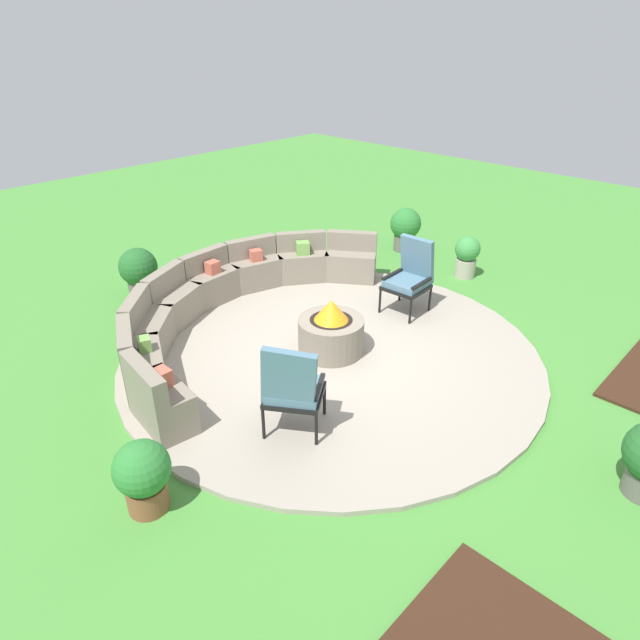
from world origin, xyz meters
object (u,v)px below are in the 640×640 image
at_px(lounge_chair_front_left, 292,387).
at_px(potted_plant_4, 143,474).
at_px(potted_plant_2, 467,255).
at_px(fire_pit, 331,331).
at_px(potted_plant_0, 405,227).
at_px(curved_stone_bench, 227,301).
at_px(potted_plant_1, 139,271).
at_px(lounge_chair_front_right, 410,275).

bearing_deg(lounge_chair_front_left, potted_plant_4, -132.42).
bearing_deg(potted_plant_2, lounge_chair_front_left, -169.98).
distance_m(fire_pit, potted_plant_0, 4.15).
bearing_deg(curved_stone_bench, potted_plant_0, -1.07).
bearing_deg(potted_plant_4, fire_pit, 10.72).
xyz_separation_m(curved_stone_bench, potted_plant_0, (4.24, -0.08, 0.08)).
height_order(fire_pit, potted_plant_1, potted_plant_1).
relative_size(curved_stone_bench, lounge_chair_front_left, 4.43).
bearing_deg(lounge_chair_front_right, potted_plant_1, 33.95).
height_order(potted_plant_0, potted_plant_1, potted_plant_1).
height_order(curved_stone_bench, lounge_chair_front_left, lounge_chair_front_left).
height_order(fire_pit, potted_plant_0, potted_plant_0).
height_order(fire_pit, lounge_chair_front_right, lounge_chair_front_right).
height_order(curved_stone_bench, lounge_chair_front_right, lounge_chair_front_right).
bearing_deg(potted_plant_0, potted_plant_4, -162.56).
height_order(curved_stone_bench, potted_plant_0, curved_stone_bench).
height_order(lounge_chair_front_right, potted_plant_0, lounge_chair_front_right).
relative_size(lounge_chair_front_right, potted_plant_2, 1.55).
height_order(curved_stone_bench, potted_plant_2, curved_stone_bench).
xyz_separation_m(fire_pit, lounge_chair_front_left, (-1.48, -0.82, 0.28)).
relative_size(potted_plant_1, potted_plant_2, 1.16).
distance_m(lounge_chair_front_left, potted_plant_1, 4.24).
height_order(lounge_chair_front_right, potted_plant_2, lounge_chair_front_right).
relative_size(lounge_chair_front_left, potted_plant_0, 1.35).
height_order(fire_pit, potted_plant_2, fire_pit).
bearing_deg(lounge_chair_front_left, curved_stone_bench, 122.68).
distance_m(fire_pit, lounge_chair_front_right, 1.72).
distance_m(lounge_chair_front_left, potted_plant_0, 5.84).
relative_size(curved_stone_bench, lounge_chair_front_right, 4.43).
distance_m(potted_plant_0, potted_plant_2, 1.56).
distance_m(fire_pit, potted_plant_4, 3.14).
distance_m(potted_plant_0, potted_plant_4, 7.25).
xyz_separation_m(fire_pit, lounge_chair_front_right, (1.70, -0.03, 0.28)).
relative_size(fire_pit, lounge_chair_front_right, 0.77).
relative_size(curved_stone_bench, potted_plant_4, 6.86).
bearing_deg(fire_pit, potted_plant_4, -169.28).
bearing_deg(potted_plant_4, potted_plant_2, 5.58).
height_order(lounge_chair_front_right, potted_plant_1, lounge_chair_front_right).
height_order(lounge_chair_front_right, potted_plant_4, lounge_chair_front_right).
xyz_separation_m(potted_plant_1, potted_plant_4, (-2.25, -3.95, -0.07)).
relative_size(lounge_chair_front_left, potted_plant_1, 1.34).
xyz_separation_m(fire_pit, potted_plant_4, (-3.08, -0.58, 0.05)).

